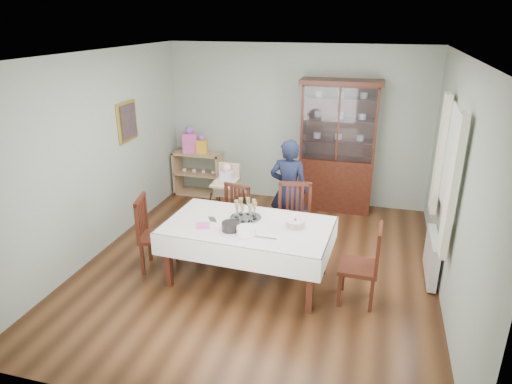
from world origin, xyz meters
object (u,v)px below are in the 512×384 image
at_px(sideboard, 199,173).
at_px(chair_far_left, 231,233).
at_px(china_cabinet, 338,145).
at_px(woman, 289,190).
at_px(gift_bag_pink, 190,141).
at_px(chair_end_right, 359,279).
at_px(high_chair, 227,202).
at_px(birthday_cake, 295,224).
at_px(chair_far_right, 294,238).
at_px(dining_table, 248,252).
at_px(chair_end_left, 158,248).
at_px(champagne_tray, 246,213).
at_px(gift_bag_orange, 202,145).

height_order(sideboard, chair_far_left, chair_far_left).
distance_m(china_cabinet, chair_far_left, 2.44).
bearing_deg(china_cabinet, woman, -112.67).
bearing_deg(gift_bag_pink, chair_end_right, -40.22).
relative_size(china_cabinet, high_chair, 2.11).
bearing_deg(birthday_cake, sideboard, 131.69).
relative_size(chair_far_right, woman, 0.69).
xyz_separation_m(high_chair, birthday_cake, (1.31, -1.37, 0.41)).
bearing_deg(dining_table, birthday_cake, 6.15).
xyz_separation_m(dining_table, gift_bag_pink, (-1.84, 2.59, 0.62)).
height_order(chair_end_left, birthday_cake, chair_end_left).
height_order(chair_far_right, birthday_cake, chair_far_right).
height_order(dining_table, sideboard, sideboard).
bearing_deg(champagne_tray, high_chair, 117.89).
distance_m(high_chair, gift_bag_orange, 1.55).
bearing_deg(woman, champagne_tray, 74.71).
relative_size(china_cabinet, chair_far_right, 2.10).
height_order(high_chair, gift_bag_orange, gift_bag_orange).
bearing_deg(chair_far_left, chair_end_right, -8.39).
distance_m(dining_table, high_chair, 1.61).
bearing_deg(dining_table, gift_bag_pink, 125.39).
bearing_deg(gift_bag_pink, dining_table, -54.61).
height_order(chair_far_right, chair_end_left, chair_far_right).
relative_size(chair_end_right, gift_bag_pink, 2.03).
relative_size(sideboard, chair_end_left, 0.91).
xyz_separation_m(high_chair, gift_bag_orange, (-0.87, 1.17, 0.55)).
bearing_deg(chair_end_left, woman, -60.63).
xyz_separation_m(chair_far_left, gift_bag_orange, (-1.18, 1.93, 0.67)).
bearing_deg(chair_far_left, sideboard, 137.82).
height_order(chair_end_left, gift_bag_pink, gift_bag_pink).
height_order(champagne_tray, gift_bag_orange, gift_bag_orange).
bearing_deg(china_cabinet, gift_bag_orange, 179.96).
height_order(china_cabinet, chair_far_left, china_cabinet).
bearing_deg(chair_end_right, chair_end_left, -90.06).
bearing_deg(chair_far_left, high_chair, 126.75).
height_order(high_chair, gift_bag_pink, gift_bag_pink).
relative_size(china_cabinet, gift_bag_pink, 4.61).
bearing_deg(chair_far_left, china_cabinet, 72.32).
bearing_deg(woman, sideboard, -34.01).
xyz_separation_m(dining_table, chair_far_left, (-0.44, 0.66, -0.11)).
distance_m(chair_far_right, woman, 0.78).
bearing_deg(birthday_cake, high_chair, 133.88).
relative_size(chair_far_left, woman, 0.62).
xyz_separation_m(sideboard, birthday_cake, (2.27, -2.55, 0.41)).
bearing_deg(chair_end_right, chair_far_right, -128.92).
bearing_deg(gift_bag_orange, chair_far_left, -58.72).
bearing_deg(woman, gift_bag_pink, -31.88).
xyz_separation_m(chair_far_left, high_chair, (-0.31, 0.77, 0.12)).
xyz_separation_m(high_chair, champagne_tray, (0.67, -1.28, 0.43)).
bearing_deg(china_cabinet, birthday_cake, -95.12).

